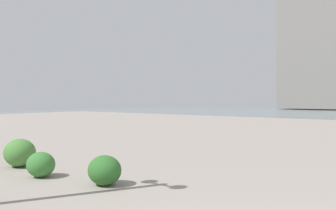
% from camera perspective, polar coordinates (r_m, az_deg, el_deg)
% --- Properties ---
extents(shrub_low, '(0.79, 0.71, 0.67)m').
position_cam_1_polar(shrub_low, '(9.20, -22.90, -7.16)').
color(shrub_low, '#477F38').
rests_on(shrub_low, ground).
extents(shrub_round, '(0.67, 0.60, 0.57)m').
position_cam_1_polar(shrub_round, '(6.84, -10.25, -10.39)').
color(shrub_round, '#2D6628').
rests_on(shrub_round, ground).
extents(shrub_tall, '(0.62, 0.56, 0.53)m').
position_cam_1_polar(shrub_tall, '(7.87, -19.93, -9.07)').
color(shrub_tall, '#387533').
rests_on(shrub_tall, ground).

